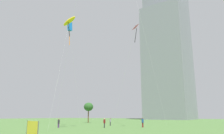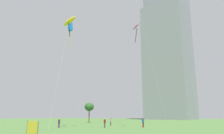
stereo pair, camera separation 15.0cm
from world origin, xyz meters
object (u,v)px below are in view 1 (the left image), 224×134
(person_standing_3, at_px, (104,122))
(distant_highrise_0, at_px, (167,44))
(person_standing_1, at_px, (110,121))
(person_standing_2, at_px, (143,122))
(kite_flying_7, at_px, (135,30))
(event_banner, at_px, (32,128))
(park_tree_0, at_px, (89,107))
(kite_flying_5, at_px, (70,27))
(person_standing_0, at_px, (59,122))
(distant_highrise_1, at_px, (165,61))
(kite_flying_0, at_px, (69,21))

(person_standing_3, relative_size, distant_highrise_0, 0.02)
(person_standing_1, distance_m, person_standing_2, 9.09)
(kite_flying_7, bearing_deg, event_banner, -94.23)
(park_tree_0, bearing_deg, person_standing_3, -43.79)
(person_standing_1, bearing_deg, kite_flying_5, -75.27)
(person_standing_3, bearing_deg, kite_flying_7, 74.05)
(person_standing_0, relative_size, distant_highrise_0, 0.02)
(distant_highrise_1, relative_size, event_banner, 22.74)
(event_banner, bearing_deg, kite_flying_5, 126.46)
(person_standing_2, bearing_deg, kite_flying_7, -170.23)
(person_standing_1, height_order, distant_highrise_0, distant_highrise_0)
(person_standing_3, height_order, kite_flying_7, kite_flying_7)
(person_standing_2, distance_m, kite_flying_5, 23.86)
(kite_flying_7, bearing_deg, person_standing_2, 88.82)
(kite_flying_0, distance_m, distant_highrise_1, 95.58)
(distant_highrise_1, bearing_deg, person_standing_1, -78.32)
(distant_highrise_0, relative_size, event_banner, 32.42)
(kite_flying_5, bearing_deg, park_tree_0, 121.51)
(event_banner, bearing_deg, distant_highrise_1, 103.03)
(person_standing_1, height_order, kite_flying_7, kite_flying_7)
(distant_highrise_1, bearing_deg, person_standing_0, -81.41)
(person_standing_3, bearing_deg, park_tree_0, 173.97)
(kite_flying_7, xyz_separation_m, distant_highrise_1, (-25.32, 82.95, 14.83))
(person_standing_2, xyz_separation_m, kite_flying_7, (-0.04, -1.88, 17.13))
(person_standing_0, relative_size, person_standing_2, 0.92)
(person_standing_2, xyz_separation_m, park_tree_0, (-26.40, 15.55, 3.72))
(person_standing_1, bearing_deg, person_standing_2, 23.44)
(person_standing_1, relative_size, person_standing_2, 0.93)
(person_standing_1, distance_m, distant_highrise_0, 102.72)
(person_standing_0, height_order, park_tree_0, park_tree_0)
(park_tree_0, bearing_deg, event_banner, -56.42)
(distant_highrise_0, bearing_deg, person_standing_3, -72.11)
(person_standing_0, height_order, event_banner, person_standing_0)
(person_standing_2, distance_m, distant_highrise_0, 106.65)
(person_standing_2, distance_m, person_standing_3, 7.05)
(kite_flying_5, distance_m, kite_flying_7, 13.72)
(event_banner, bearing_deg, kite_flying_0, 121.21)
(kite_flying_7, bearing_deg, distant_highrise_0, 106.30)
(person_standing_0, height_order, kite_flying_5, kite_flying_5)
(person_standing_0, bearing_deg, person_standing_1, -133.71)
(park_tree_0, relative_size, distant_highrise_1, 0.09)
(distant_highrise_0, bearing_deg, event_banner, -72.47)
(person_standing_0, distance_m, person_standing_2, 14.88)
(person_standing_2, relative_size, kite_flying_5, 0.08)
(person_standing_1, relative_size, kite_flying_0, 0.08)
(event_banner, bearing_deg, park_tree_0, 123.58)
(person_standing_2, relative_size, park_tree_0, 0.28)
(kite_flying_0, xyz_separation_m, distant_highrise_0, (-19.83, 103.89, 28.85))
(person_standing_1, height_order, distant_highrise_1, distant_highrise_1)
(person_standing_1, height_order, event_banner, person_standing_1)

